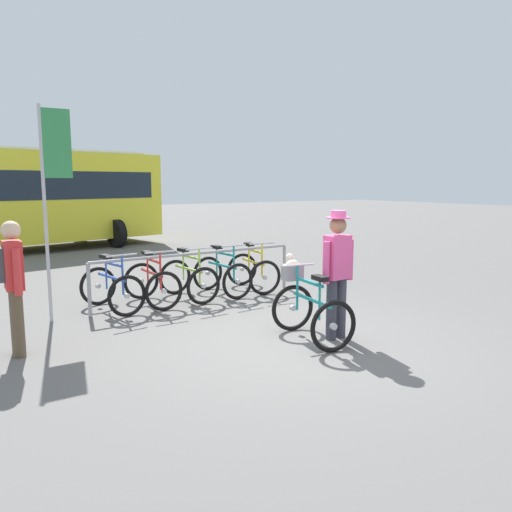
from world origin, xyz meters
TOP-DOWN VIEW (x-y plane):
  - ground_plane at (0.00, 0.00)m, footprint 80.00×80.00m
  - bike_rack_rail at (-0.02, 2.89)m, footprint 3.91×0.20m
  - racked_bike_blue at (-1.53, 3.01)m, footprint 0.84×1.20m
  - racked_bike_red at (-0.83, 3.04)m, footprint 0.67×1.09m
  - racked_bike_lime at (-0.13, 3.06)m, footprint 0.75×1.15m
  - racked_bike_teal at (0.57, 3.09)m, footprint 0.74×1.13m
  - racked_bike_yellow at (1.26, 3.11)m, footprint 0.78×1.18m
  - featured_bicycle at (0.23, 0.12)m, footprint 0.79×1.24m
  - person_with_featured_bike at (0.55, -0.10)m, footprint 0.53×0.32m
  - pedestrian_with_backpack at (-3.16, 1.50)m, footprint 0.34×0.53m
  - banner_flag at (-2.38, 2.86)m, footprint 0.45×0.05m

SIDE VIEW (x-z plane):
  - ground_plane at x=0.00m, z-range 0.00..0.00m
  - racked_bike_red at x=-0.83m, z-range -0.12..0.85m
  - racked_bike_lime at x=-0.13m, z-range -0.12..0.85m
  - racked_bike_yellow at x=1.26m, z-range -0.12..0.86m
  - racked_bike_blue at x=-1.53m, z-range -0.12..0.86m
  - racked_bike_teal at x=0.57m, z-range -0.12..0.85m
  - featured_bicycle at x=0.23m, z-range -0.06..1.03m
  - bike_rack_rail at x=-0.02m, z-range 0.25..1.12m
  - pedestrian_with_backpack at x=-3.16m, z-range 0.12..1.76m
  - person_with_featured_bike at x=0.55m, z-range 0.09..1.81m
  - banner_flag at x=-2.38m, z-range 0.63..3.83m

